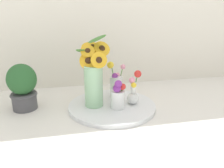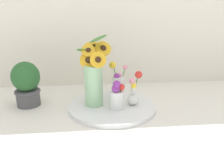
{
  "view_description": "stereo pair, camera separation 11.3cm",
  "coord_description": "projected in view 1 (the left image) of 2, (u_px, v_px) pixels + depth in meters",
  "views": [
    {
      "loc": [
        -0.25,
        -1.0,
        0.49
      ],
      "look_at": [
        -0.03,
        0.05,
        0.13
      ],
      "focal_mm": 35.0,
      "sensor_mm": 36.0,
      "label": 1
    },
    {
      "loc": [
        -0.14,
        -1.02,
        0.49
      ],
      "look_at": [
        -0.03,
        0.05,
        0.13
      ],
      "focal_mm": 35.0,
      "sensor_mm": 36.0,
      "label": 2
    }
  ],
  "objects": [
    {
      "name": "ground_plane",
      "position": [
        120.0,
        111.0,
        1.13
      ],
      "size": [
        6.0,
        6.0,
        0.0
      ],
      "primitive_type": "plane",
      "color": "silver"
    },
    {
      "name": "serving_tray",
      "position": [
        112.0,
        106.0,
        1.17
      ],
      "size": [
        0.46,
        0.46,
        0.02
      ],
      "color": "silver",
      "rests_on": "ground_plane"
    },
    {
      "name": "mason_jar_sunflowers",
      "position": [
        93.0,
        75.0,
        1.11
      ],
      "size": [
        0.2,
        0.19,
        0.37
      ],
      "color": "#99CC9E",
      "rests_on": "serving_tray"
    },
    {
      "name": "vase_small_center",
      "position": [
        118.0,
        95.0,
        1.09
      ],
      "size": [
        0.07,
        0.08,
        0.16
      ],
      "color": "white",
      "rests_on": "serving_tray"
    },
    {
      "name": "vase_bulb_right",
      "position": [
        134.0,
        91.0,
        1.15
      ],
      "size": [
        0.08,
        0.07,
        0.18
      ],
      "color": "white",
      "rests_on": "serving_tray"
    },
    {
      "name": "vase_small_back",
      "position": [
        116.0,
        84.0,
        1.24
      ],
      "size": [
        0.11,
        0.07,
        0.21
      ],
      "color": "white",
      "rests_on": "serving_tray"
    },
    {
      "name": "potted_plant",
      "position": [
        23.0,
        86.0,
        1.12
      ],
      "size": [
        0.15,
        0.15,
        0.24
      ],
      "color": "#4C4C51",
      "rests_on": "ground_plane"
    }
  ]
}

